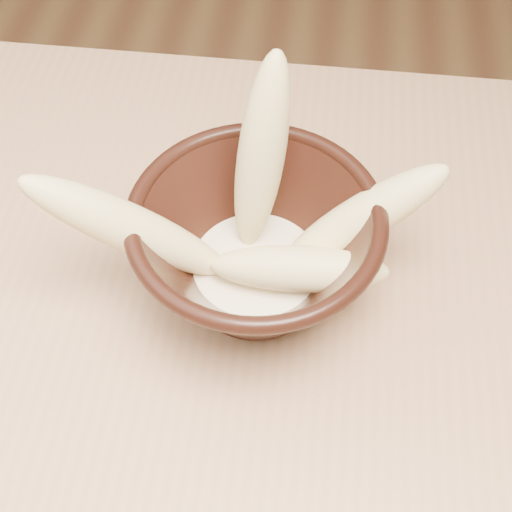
{
  "coord_description": "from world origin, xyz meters",
  "views": [
    {
      "loc": [
        0.21,
        -0.18,
        1.22
      ],
      "look_at": [
        0.17,
        0.12,
        0.8
      ],
      "focal_mm": 50.0,
      "sensor_mm": 36.0,
      "label": 1
    }
  ],
  "objects": [
    {
      "name": "table",
      "position": [
        0.0,
        0.0,
        0.67
      ],
      "size": [
        1.2,
        0.8,
        0.75
      ],
      "color": "tan",
      "rests_on": "ground"
    },
    {
      "name": "bowl",
      "position": [
        0.17,
        0.12,
        0.81
      ],
      "size": [
        0.18,
        0.18,
        0.1
      ],
      "rotation": [
        0.0,
        0.0,
        -0.04
      ],
      "color": "black",
      "rests_on": "table"
    },
    {
      "name": "milk_puddle",
      "position": [
        0.17,
        0.12,
        0.78
      ],
      "size": [
        0.1,
        0.1,
        0.01
      ],
      "primitive_type": "cylinder",
      "color": "beige",
      "rests_on": "bowl"
    },
    {
      "name": "banana_upright",
      "position": [
        0.17,
        0.16,
        0.86
      ],
      "size": [
        0.06,
        0.08,
        0.16
      ],
      "primitive_type": "ellipsoid",
      "rotation": [
        0.29,
        0.0,
        2.8
      ],
      "color": "#DFD084",
      "rests_on": "bowl"
    },
    {
      "name": "banana_left",
      "position": [
        0.09,
        0.11,
        0.84
      ],
      "size": [
        0.15,
        0.05,
        0.13
      ],
      "primitive_type": "ellipsoid",
      "rotation": [
        0.89,
        0.0,
        -1.44
      ],
      "color": "#DFD084",
      "rests_on": "bowl"
    },
    {
      "name": "banana_right",
      "position": [
        0.25,
        0.14,
        0.83
      ],
      "size": [
        0.13,
        0.07,
        0.11
      ],
      "primitive_type": "ellipsoid",
      "rotation": [
        0.95,
        0.0,
        1.89
      ],
      "color": "#DFD084",
      "rests_on": "bowl"
    },
    {
      "name": "banana_across",
      "position": [
        0.2,
        0.11,
        0.81
      ],
      "size": [
        0.13,
        0.04,
        0.04
      ],
      "primitive_type": "ellipsoid",
      "rotation": [
        1.5,
        0.0,
        1.59
      ],
      "color": "#DFD084",
      "rests_on": "bowl"
    }
  ]
}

